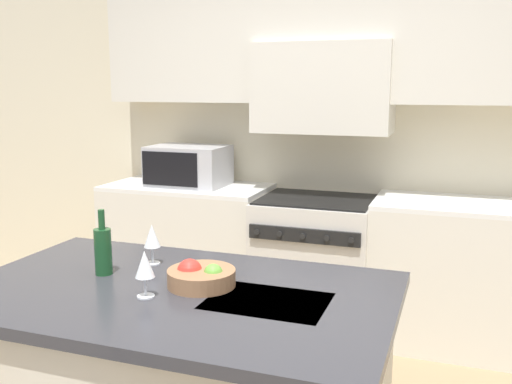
# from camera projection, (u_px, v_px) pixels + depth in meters

# --- Properties ---
(back_cabinetry) EXTENTS (10.00, 0.46, 2.70)m
(back_cabinetry) POSITION_uv_depth(u_px,v_px,m) (328.00, 98.00, 4.00)
(back_cabinetry) COLOR beige
(back_cabinetry) RESTS_ON ground_plane
(back_counter) EXTENTS (3.17, 0.62, 0.95)m
(back_counter) POSITION_uv_depth(u_px,v_px,m) (316.00, 260.00, 3.97)
(back_counter) COLOR silver
(back_counter) RESTS_ON ground_plane
(range_stove) EXTENTS (0.78, 0.70, 0.91)m
(range_stove) POSITION_uv_depth(u_px,v_px,m) (315.00, 263.00, 3.95)
(range_stove) COLOR beige
(range_stove) RESTS_ON ground_plane
(microwave) EXTENTS (0.55, 0.41, 0.29)m
(microwave) POSITION_uv_depth(u_px,v_px,m) (189.00, 166.00, 4.17)
(microwave) COLOR #B7B7BC
(microwave) RESTS_ON back_counter
(wine_bottle) EXTENTS (0.07, 0.07, 0.28)m
(wine_bottle) POSITION_uv_depth(u_px,v_px,m) (103.00, 250.00, 2.36)
(wine_bottle) COLOR #194723
(wine_bottle) RESTS_ON kitchen_island
(wine_glass_near) EXTENTS (0.07, 0.07, 0.18)m
(wine_glass_near) POSITION_uv_depth(u_px,v_px,m) (145.00, 266.00, 2.10)
(wine_glass_near) COLOR white
(wine_glass_near) RESTS_ON kitchen_island
(wine_glass_far) EXTENTS (0.07, 0.07, 0.18)m
(wine_glass_far) POSITION_uv_depth(u_px,v_px,m) (152.00, 237.00, 2.50)
(wine_glass_far) COLOR white
(wine_glass_far) RESTS_ON kitchen_island
(fruit_bowl) EXTENTS (0.27, 0.27, 0.10)m
(fruit_bowl) POSITION_uv_depth(u_px,v_px,m) (200.00, 277.00, 2.23)
(fruit_bowl) COLOR #996B47
(fruit_bowl) RESTS_ON kitchen_island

